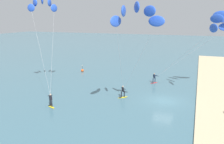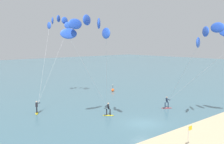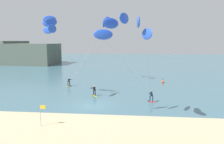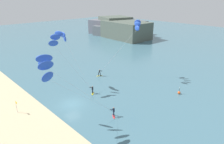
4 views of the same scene
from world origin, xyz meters
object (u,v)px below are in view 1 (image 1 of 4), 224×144
object	(u,v)px
kitesurfer_mid_water	(136,19)
kitesurfer_far_out	(43,9)
kitesurfer_nearshore	(218,24)
marker_buoy	(82,70)

from	to	relation	value
kitesurfer_mid_water	kitesurfer_far_out	size ratio (longest dim) A/B	0.90
kitesurfer_nearshore	kitesurfer_far_out	world-z (taller)	kitesurfer_far_out
kitesurfer_mid_water	marker_buoy	world-z (taller)	kitesurfer_mid_water
kitesurfer_far_out	marker_buoy	size ratio (longest dim) A/B	9.81
kitesurfer_mid_water	marker_buoy	size ratio (longest dim) A/B	8.81
kitesurfer_mid_water	marker_buoy	xyz separation A→B (m)	(17.50, 15.33, -10.21)
marker_buoy	kitesurfer_mid_water	bearing A→B (deg)	-138.78
kitesurfer_mid_water	kitesurfer_far_out	bearing A→B (deg)	69.45
kitesurfer_nearshore	kitesurfer_mid_water	size ratio (longest dim) A/B	0.94
kitesurfer_nearshore	marker_buoy	size ratio (longest dim) A/B	8.30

